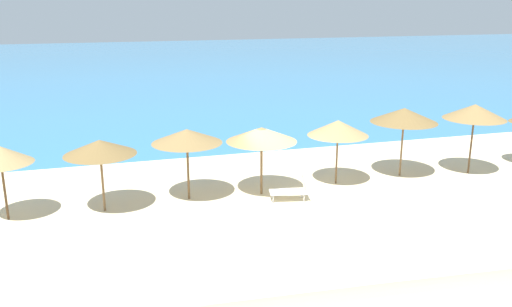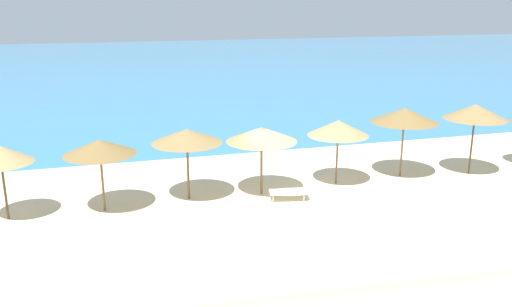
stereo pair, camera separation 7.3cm
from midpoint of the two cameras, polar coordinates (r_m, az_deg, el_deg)
name	(u,v)px [view 1 (the left image)]	position (r m, az deg, el deg)	size (l,w,h in m)	color
ground_plane	(284,202)	(19.57, 2.83, -5.18)	(160.00, 160.00, 0.00)	beige
sea_water	(154,66)	(61.67, -10.74, 9.08)	(160.00, 74.13, 0.01)	teal
beach_umbrella_1	(0,155)	(19.24, -25.50, -0.12)	(2.06, 2.06, 2.54)	brown
beach_umbrella_2	(100,147)	(18.86, -16.26, 0.63)	(2.44, 2.44, 2.53)	brown
beach_umbrella_3	(187,136)	(19.37, -7.41, 1.82)	(2.53, 2.53, 2.63)	brown
beach_umbrella_4	(262,134)	(19.73, 0.48, 2.02)	(2.61, 2.61, 2.57)	brown
beach_umbrella_5	(338,128)	(21.15, 8.55, 2.69)	(2.37, 2.37, 2.57)	brown
beach_umbrella_6	(404,115)	(22.58, 15.27, 3.92)	(2.69, 2.69, 2.86)	brown
beach_umbrella_7	(475,112)	(23.83, 22.00, 4.11)	(2.52, 2.52, 2.95)	brown
lounge_chair_1	(293,189)	(19.66, 3.83, -3.71)	(1.51, 0.86, 1.06)	white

